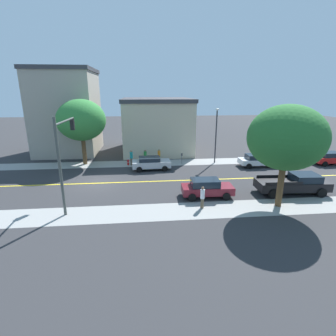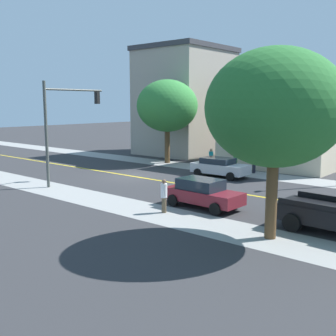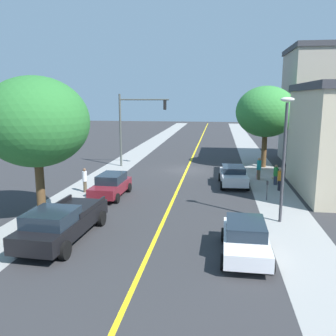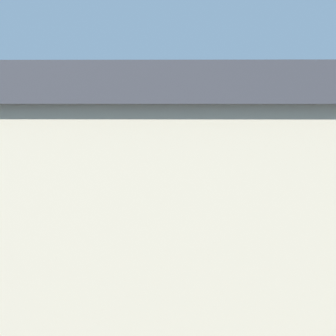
% 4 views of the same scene
% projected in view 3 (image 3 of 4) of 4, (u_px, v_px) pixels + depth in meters
% --- Properties ---
extents(ground_plane, '(140.00, 140.00, 0.00)m').
position_uv_depth(ground_plane, '(187.00, 170.00, 33.26)').
color(ground_plane, '#2D2D30').
extents(sidewalk_left, '(2.90, 126.00, 0.01)m').
position_uv_depth(sidewalk_left, '(262.00, 172.00, 32.33)').
color(sidewalk_left, gray).
rests_on(sidewalk_left, ground).
extents(sidewalk_right, '(2.90, 126.00, 0.01)m').
position_uv_depth(sidewalk_right, '(116.00, 168.00, 34.20)').
color(sidewalk_right, gray).
rests_on(sidewalk_right, ground).
extents(road_centerline_stripe, '(0.20, 126.00, 0.00)m').
position_uv_depth(road_centerline_stripe, '(187.00, 170.00, 33.26)').
color(road_centerline_stripe, yellow).
rests_on(road_centerline_stripe, ground).
extents(tan_rowhouse, '(9.43, 8.31, 11.58)m').
position_uv_depth(tan_rowhouse, '(334.00, 106.00, 36.01)').
color(tan_rowhouse, '#A39989').
rests_on(tan_rowhouse, ground).
extents(street_tree_left_near, '(5.65, 5.65, 7.73)m').
position_uv_depth(street_tree_left_near, '(266.00, 112.00, 33.78)').
color(street_tree_left_near, brown).
rests_on(street_tree_left_near, ground).
extents(street_tree_right_corner, '(5.59, 5.59, 7.74)m').
position_uv_depth(street_tree_right_corner, '(36.00, 122.00, 18.73)').
color(street_tree_right_corner, brown).
rests_on(street_tree_right_corner, ground).
extents(fire_hydrant, '(0.44, 0.24, 0.85)m').
position_uv_depth(fire_hydrant, '(258.00, 174.00, 29.74)').
color(fire_hydrant, red).
rests_on(fire_hydrant, ground).
extents(parking_meter, '(0.12, 0.18, 1.31)m').
position_uv_depth(parking_meter, '(267.00, 187.00, 23.35)').
color(parking_meter, '#4C4C51').
rests_on(parking_meter, ground).
extents(traffic_light_mast, '(4.87, 0.32, 6.98)m').
position_uv_depth(traffic_light_mast, '(134.00, 119.00, 34.30)').
color(traffic_light_mast, '#474C47').
rests_on(traffic_light_mast, ground).
extents(street_lamp, '(0.70, 0.36, 6.64)m').
position_uv_depth(street_lamp, '(285.00, 147.00, 18.64)').
color(street_lamp, '#38383D').
rests_on(street_lamp, ground).
extents(silver_sedan_left_curb, '(2.25, 4.36, 1.46)m').
position_uv_depth(silver_sedan_left_curb, '(233.00, 175.00, 27.37)').
color(silver_sedan_left_curb, '#B7BABF').
rests_on(silver_sedan_left_curb, ground).
extents(maroon_sedan_right_curb, '(2.09, 4.32, 1.54)m').
position_uv_depth(maroon_sedan_right_curb, '(111.00, 185.00, 24.26)').
color(maroon_sedan_right_curb, maroon).
rests_on(maroon_sedan_right_curb, ground).
extents(white_sedan_left_curb, '(2.10, 4.37, 1.45)m').
position_uv_depth(white_sedan_left_curb, '(246.00, 238.00, 15.15)').
color(white_sedan_left_curb, silver).
rests_on(white_sedan_left_curb, ground).
extents(black_pickup_truck, '(2.62, 6.16, 1.74)m').
position_uv_depth(black_pickup_truck, '(62.00, 222.00, 16.71)').
color(black_pickup_truck, black).
rests_on(black_pickup_truck, ground).
extents(pedestrian_orange_shirt, '(0.35, 0.35, 1.63)m').
position_uv_depth(pedestrian_orange_shirt, '(280.00, 179.00, 25.81)').
color(pedestrian_orange_shirt, black).
rests_on(pedestrian_orange_shirt, ground).
extents(pedestrian_white_shirt, '(0.33, 0.33, 1.73)m').
position_uv_depth(pedestrian_white_shirt, '(85.00, 179.00, 25.37)').
color(pedestrian_white_shirt, brown).
rests_on(pedestrian_white_shirt, ground).
extents(pedestrian_green_shirt, '(0.35, 0.35, 1.58)m').
position_uv_depth(pedestrian_green_shirt, '(276.00, 174.00, 27.49)').
color(pedestrian_green_shirt, '#33384C').
rests_on(pedestrian_green_shirt, ground).
extents(pedestrian_teal_shirt, '(0.36, 0.36, 1.83)m').
position_uv_depth(pedestrian_teal_shirt, '(259.00, 168.00, 29.24)').
color(pedestrian_teal_shirt, brown).
rests_on(pedestrian_teal_shirt, ground).
extents(small_dog, '(0.70, 0.56, 0.56)m').
position_uv_depth(small_dog, '(275.00, 178.00, 28.18)').
color(small_dog, '#C6B28C').
rests_on(small_dog, ground).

